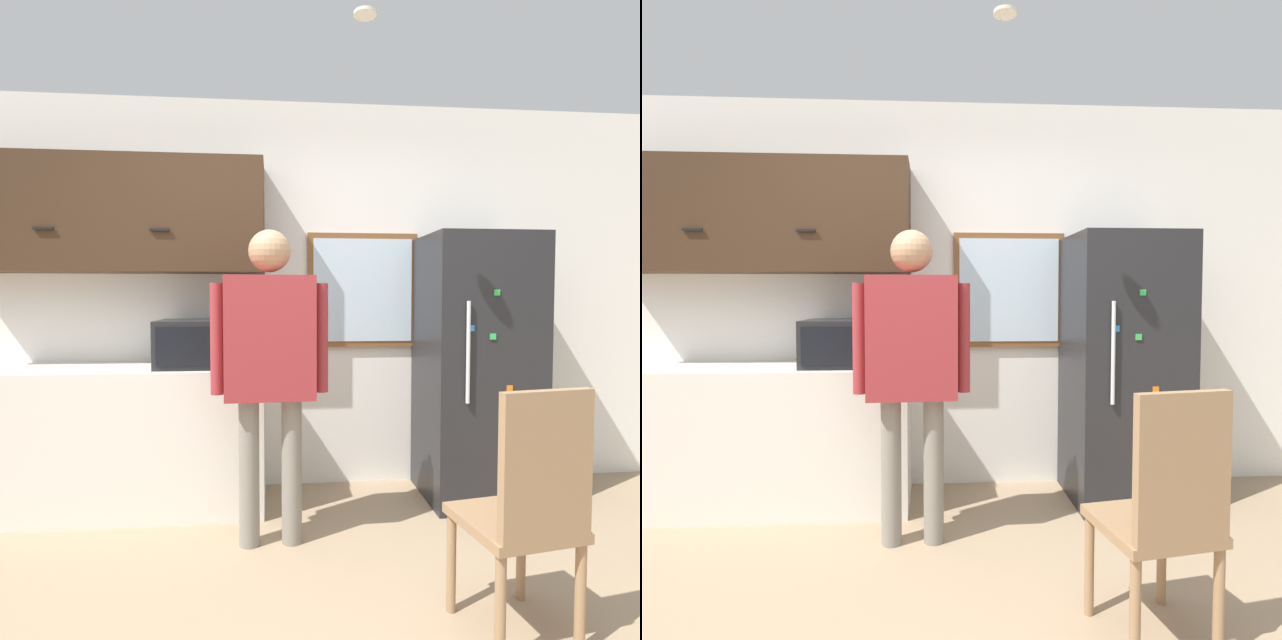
# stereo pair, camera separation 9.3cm
# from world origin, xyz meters

# --- Properties ---
(back_wall) EXTENTS (6.00, 0.06, 2.70)m
(back_wall) POSITION_xyz_m (0.00, 1.91, 1.35)
(back_wall) COLOR white
(back_wall) RESTS_ON ground_plane
(counter) EXTENTS (1.96, 0.59, 0.90)m
(counter) POSITION_xyz_m (-1.22, 1.58, 0.45)
(counter) COLOR silver
(counter) RESTS_ON ground_plane
(upper_cabinets) EXTENTS (1.96, 0.37, 0.73)m
(upper_cabinets) POSITION_xyz_m (-1.22, 1.71, 1.87)
(upper_cabinets) COLOR #3D2819
(microwave) EXTENTS (0.49, 0.42, 0.30)m
(microwave) POSITION_xyz_m (-0.66, 1.56, 1.05)
(microwave) COLOR #232326
(microwave) RESTS_ON counter
(person) EXTENTS (0.63, 0.24, 1.70)m
(person) POSITION_xyz_m (-0.20, 1.02, 1.04)
(person) COLOR gray
(person) RESTS_ON ground_plane
(refrigerator) EXTENTS (0.70, 0.67, 1.75)m
(refrigerator) POSITION_xyz_m (1.17, 1.55, 0.87)
(refrigerator) COLOR #232326
(refrigerator) RESTS_ON ground_plane
(chair) EXTENTS (0.47, 0.47, 1.01)m
(chair) POSITION_xyz_m (0.78, 0.14, 0.55)
(chair) COLOR #997551
(chair) RESTS_ON ground_plane
(window) EXTENTS (0.78, 0.05, 0.81)m
(window) POSITION_xyz_m (0.45, 1.87, 1.39)
(window) COLOR brown
(ceiling_light) EXTENTS (0.11, 0.11, 0.01)m
(ceiling_light) POSITION_xyz_m (0.26, 0.74, 2.68)
(ceiling_light) COLOR white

